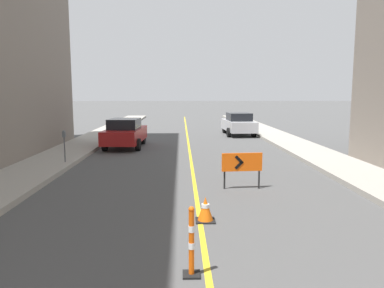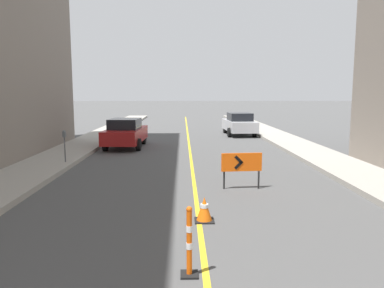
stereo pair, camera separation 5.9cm
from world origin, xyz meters
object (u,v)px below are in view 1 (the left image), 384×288
delineator_post_rear (191,246)px  traffic_cone_third (205,209)px  parked_car_curb_mid (239,124)px  parking_meter_far_curb (64,140)px  arrow_barricade_primary (242,163)px  parked_car_curb_near (125,133)px

delineator_post_rear → traffic_cone_third: bearing=81.4°
traffic_cone_third → delineator_post_rear: bearing=-98.6°
traffic_cone_third → delineator_post_rear: (-0.40, -2.62, 0.22)m
parked_car_curb_mid → traffic_cone_third: bearing=-104.4°
delineator_post_rear → parking_meter_far_curb: parking_meter_far_curb is taller
arrow_barricade_primary → delineator_post_rear: bearing=-112.0°
traffic_cone_third → parked_car_curb_mid: (3.54, 18.06, 0.52)m
parked_car_curb_near → parking_meter_far_curb: 5.64m
delineator_post_rear → parked_car_curb_near: bearing=102.4°
parking_meter_far_curb → arrow_barricade_primary: bearing=-29.8°
traffic_cone_third → arrow_barricade_primary: arrow_barricade_primary is taller
arrow_barricade_primary → parking_meter_far_curb: size_ratio=0.98×
arrow_barricade_primary → parked_car_curb_mid: (2.21, 15.11, -0.00)m
parked_car_curb_near → parked_car_curb_mid: bearing=42.8°
parked_car_curb_mid → parking_meter_far_curb: size_ratio=3.39×
traffic_cone_third → parked_car_curb_near: (-3.64, 12.12, 0.52)m
traffic_cone_third → delineator_post_rear: size_ratio=0.49×
traffic_cone_third → delineator_post_rear: delineator_post_rear is taller
parked_car_curb_mid → parked_car_curb_near: bearing=-143.7°
parked_car_curb_mid → parking_meter_far_curb: 14.35m
traffic_cone_third → arrow_barricade_primary: 3.28m
traffic_cone_third → parking_meter_far_curb: 8.60m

